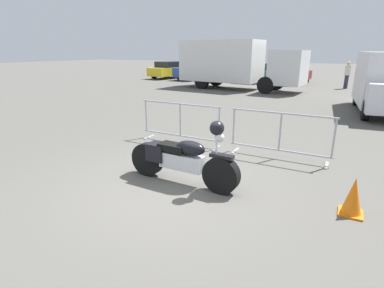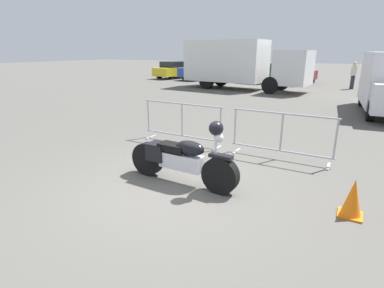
{
  "view_description": "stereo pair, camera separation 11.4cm",
  "coord_description": "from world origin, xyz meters",
  "px_view_note": "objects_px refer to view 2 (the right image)",
  "views": [
    {
      "loc": [
        2.58,
        -4.12,
        2.36
      ],
      "look_at": [
        0.04,
        0.72,
        0.65
      ],
      "focal_mm": 28.0,
      "sensor_mm": 36.0,
      "label": 1
    },
    {
      "loc": [
        2.68,
        -4.06,
        2.36
      ],
      "look_at": [
        0.04,
        0.72,
        0.65
      ],
      "focal_mm": 28.0,
      "sensor_mm": 36.0,
      "label": 2
    }
  ],
  "objects_px": {
    "parked_car_black": "(231,72)",
    "pedestrian": "(353,74)",
    "traffic_cone": "(353,198)",
    "parked_car_green": "(263,73)",
    "parked_car_maroon": "(298,74)",
    "crowd_barrier_near": "(182,123)",
    "parked_car_yellow": "(176,70)",
    "crowd_barrier_far": "(281,135)",
    "parked_car_blue": "(202,70)",
    "box_truck": "(239,63)",
    "motorcycle": "(181,159)"
  },
  "relations": [
    {
      "from": "parked_car_green",
      "to": "crowd_barrier_near",
      "type": "bearing_deg",
      "value": -161.09
    },
    {
      "from": "crowd_barrier_near",
      "to": "traffic_cone",
      "type": "height_order",
      "value": "crowd_barrier_near"
    },
    {
      "from": "box_truck",
      "to": "parked_car_maroon",
      "type": "relative_size",
      "value": 1.88
    },
    {
      "from": "box_truck",
      "to": "parked_car_green",
      "type": "bearing_deg",
      "value": 93.75
    },
    {
      "from": "crowd_barrier_far",
      "to": "parked_car_green",
      "type": "height_order",
      "value": "parked_car_green"
    },
    {
      "from": "motorcycle",
      "to": "crowd_barrier_near",
      "type": "bearing_deg",
      "value": 122.59
    },
    {
      "from": "parked_car_green",
      "to": "pedestrian",
      "type": "height_order",
      "value": "pedestrian"
    },
    {
      "from": "box_truck",
      "to": "pedestrian",
      "type": "bearing_deg",
      "value": 34.25
    },
    {
      "from": "parked_car_yellow",
      "to": "parked_car_black",
      "type": "bearing_deg",
      "value": -79.44
    },
    {
      "from": "traffic_cone",
      "to": "crowd_barrier_far",
      "type": "bearing_deg",
      "value": 127.6
    },
    {
      "from": "crowd_barrier_far",
      "to": "motorcycle",
      "type": "bearing_deg",
      "value": -120.45
    },
    {
      "from": "motorcycle",
      "to": "crowd_barrier_near",
      "type": "relative_size",
      "value": 0.97
    },
    {
      "from": "box_truck",
      "to": "traffic_cone",
      "type": "distance_m",
      "value": 15.43
    },
    {
      "from": "box_truck",
      "to": "crowd_barrier_near",
      "type": "bearing_deg",
      "value": -71.38
    },
    {
      "from": "box_truck",
      "to": "parked_car_yellow",
      "type": "distance_m",
      "value": 9.23
    },
    {
      "from": "crowd_barrier_far",
      "to": "pedestrian",
      "type": "distance_m",
      "value": 15.35
    },
    {
      "from": "parked_car_blue",
      "to": "traffic_cone",
      "type": "height_order",
      "value": "parked_car_blue"
    },
    {
      "from": "motorcycle",
      "to": "crowd_barrier_far",
      "type": "bearing_deg",
      "value": 61.71
    },
    {
      "from": "parked_car_blue",
      "to": "crowd_barrier_near",
      "type": "bearing_deg",
      "value": -144.81
    },
    {
      "from": "box_truck",
      "to": "parked_car_green",
      "type": "relative_size",
      "value": 1.79
    },
    {
      "from": "crowd_barrier_near",
      "to": "crowd_barrier_far",
      "type": "distance_m",
      "value": 2.57
    },
    {
      "from": "parked_car_maroon",
      "to": "crowd_barrier_near",
      "type": "bearing_deg",
      "value": -169.81
    },
    {
      "from": "parked_car_yellow",
      "to": "parked_car_blue",
      "type": "height_order",
      "value": "parked_car_blue"
    },
    {
      "from": "crowd_barrier_near",
      "to": "parked_car_yellow",
      "type": "height_order",
      "value": "parked_car_yellow"
    },
    {
      "from": "motorcycle",
      "to": "box_truck",
      "type": "bearing_deg",
      "value": 108.73
    },
    {
      "from": "crowd_barrier_far",
      "to": "parked_car_green",
      "type": "bearing_deg",
      "value": 107.35
    },
    {
      "from": "crowd_barrier_far",
      "to": "parked_car_black",
      "type": "xyz_separation_m",
      "value": [
        -7.94,
        16.75,
        0.14
      ]
    },
    {
      "from": "parked_car_black",
      "to": "pedestrian",
      "type": "relative_size",
      "value": 2.53
    },
    {
      "from": "motorcycle",
      "to": "crowd_barrier_far",
      "type": "xyz_separation_m",
      "value": [
        1.29,
        2.19,
        0.07
      ]
    },
    {
      "from": "box_truck",
      "to": "parked_car_blue",
      "type": "bearing_deg",
      "value": 140.43
    },
    {
      "from": "parked_car_black",
      "to": "traffic_cone",
      "type": "xyz_separation_m",
      "value": [
        9.45,
        -18.72,
        -0.41
      ]
    },
    {
      "from": "parked_car_black",
      "to": "traffic_cone",
      "type": "bearing_deg",
      "value": -143.48
    },
    {
      "from": "motorcycle",
      "to": "pedestrian",
      "type": "height_order",
      "value": "pedestrian"
    },
    {
      "from": "parked_car_black",
      "to": "traffic_cone",
      "type": "distance_m",
      "value": 20.98
    },
    {
      "from": "parked_car_green",
      "to": "parked_car_maroon",
      "type": "xyz_separation_m",
      "value": [
        2.62,
        -0.08,
        -0.03
      ]
    },
    {
      "from": "parked_car_green",
      "to": "parked_car_maroon",
      "type": "height_order",
      "value": "parked_car_green"
    },
    {
      "from": "parked_car_blue",
      "to": "parked_car_maroon",
      "type": "height_order",
      "value": "parked_car_blue"
    },
    {
      "from": "motorcycle",
      "to": "parked_car_maroon",
      "type": "height_order",
      "value": "parked_car_maroon"
    },
    {
      "from": "motorcycle",
      "to": "parked_car_green",
      "type": "bearing_deg",
      "value": 104.01
    },
    {
      "from": "box_truck",
      "to": "parked_car_black",
      "type": "xyz_separation_m",
      "value": [
        -2.51,
        5.02,
        -0.94
      ]
    },
    {
      "from": "crowd_barrier_near",
      "to": "traffic_cone",
      "type": "xyz_separation_m",
      "value": [
        4.09,
        -1.97,
        -0.27
      ]
    },
    {
      "from": "parked_car_black",
      "to": "pedestrian",
      "type": "xyz_separation_m",
      "value": [
        8.87,
        -1.44,
        0.22
      ]
    },
    {
      "from": "box_truck",
      "to": "parked_car_green",
      "type": "xyz_separation_m",
      "value": [
        0.11,
        5.3,
        -0.92
      ]
    },
    {
      "from": "parked_car_black",
      "to": "crowd_barrier_near",
      "type": "bearing_deg",
      "value": -152.51
    },
    {
      "from": "traffic_cone",
      "to": "parked_car_maroon",
      "type": "bearing_deg",
      "value": 102.58
    },
    {
      "from": "crowd_barrier_far",
      "to": "crowd_barrier_near",
      "type": "bearing_deg",
      "value": 180.0
    },
    {
      "from": "parked_car_black",
      "to": "parked_car_maroon",
      "type": "distance_m",
      "value": 5.24
    },
    {
      "from": "parked_car_yellow",
      "to": "parked_car_green",
      "type": "relative_size",
      "value": 1.02
    },
    {
      "from": "pedestrian",
      "to": "parked_car_black",
      "type": "bearing_deg",
      "value": -12.33
    },
    {
      "from": "crowd_barrier_far",
      "to": "parked_car_yellow",
      "type": "height_order",
      "value": "parked_car_yellow"
    }
  ]
}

